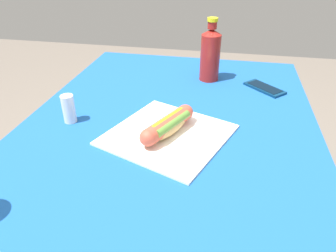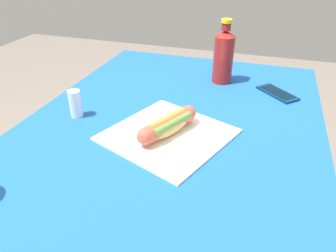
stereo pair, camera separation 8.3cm
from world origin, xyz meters
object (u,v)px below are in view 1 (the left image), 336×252
(hot_dog, at_px, (168,125))
(cell_phone, at_px, (264,88))
(salt_shaker, at_px, (69,109))
(soda_bottle, at_px, (210,54))

(hot_dog, relative_size, cell_phone, 1.32)
(cell_phone, bearing_deg, salt_shaker, -58.86)
(cell_phone, relative_size, soda_bottle, 0.65)
(hot_dog, bearing_deg, cell_phone, 143.07)
(cell_phone, bearing_deg, soda_bottle, -104.73)
(cell_phone, distance_m, salt_shaker, 0.66)
(hot_dog, height_order, salt_shaker, salt_shaker)
(hot_dog, relative_size, salt_shaker, 2.35)
(cell_phone, xyz_separation_m, salt_shaker, (0.34, -0.56, 0.04))
(cell_phone, height_order, soda_bottle, soda_bottle)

